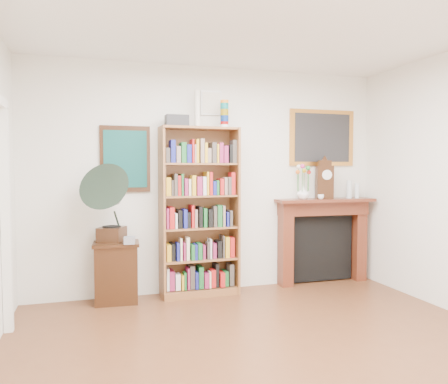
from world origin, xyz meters
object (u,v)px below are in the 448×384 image
object	(u,v)px
side_cabinet	(116,272)
bottle_left	(349,189)
fireplace	(322,233)
cd_stack	(130,240)
gramophone	(112,199)
flower_vase	(303,193)
mantel_clock	(325,180)
teacup	(321,197)
bottle_right	(357,191)
bookshelf	(199,202)

from	to	relation	value
side_cabinet	bottle_left	xyz separation A→B (m)	(3.07, 0.05, 0.91)
fireplace	cd_stack	size ratio (longest dim) A/B	11.30
gramophone	cd_stack	world-z (taller)	gramophone
bottle_left	side_cabinet	bearing A→B (deg)	-179.09
fireplace	bottle_left	size ratio (longest dim) A/B	5.65
cd_stack	flower_vase	xyz separation A→B (m)	(2.25, 0.20, 0.48)
mantel_clock	flower_vase	world-z (taller)	mantel_clock
gramophone	bottle_left	size ratio (longest dim) A/B	3.74
teacup	bottle_right	distance (m)	0.59
fireplace	teacup	world-z (taller)	teacup
fireplace	mantel_clock	xyz separation A→B (m)	(-0.01, -0.05, 0.71)
fireplace	bottle_right	distance (m)	0.75
gramophone	cd_stack	xyz separation A→B (m)	(0.18, -0.06, -0.47)
side_cabinet	cd_stack	size ratio (longest dim) A/B	5.81
gramophone	bottle_right	distance (m)	3.24
cd_stack	flower_vase	size ratio (longest dim) A/B	0.72
side_cabinet	bottle_right	size ratio (longest dim) A/B	3.49
cd_stack	mantel_clock	xyz separation A→B (m)	(2.56, 0.20, 0.64)
gramophone	cd_stack	bearing A→B (deg)	5.43
side_cabinet	cd_stack	xyz separation A→B (m)	(0.14, -0.15, 0.39)
teacup	flower_vase	bearing A→B (deg)	164.79
bookshelf	bottle_left	xyz separation A→B (m)	(2.09, 0.03, 0.12)
cd_stack	teacup	xyz separation A→B (m)	(2.47, 0.14, 0.43)
gramophone	fireplace	bearing A→B (deg)	28.72
side_cabinet	bottle_right	bearing A→B (deg)	4.79
gramophone	bottle_left	xyz separation A→B (m)	(3.12, 0.13, 0.05)
side_cabinet	cd_stack	bearing A→B (deg)	-43.07
gramophone	flower_vase	world-z (taller)	gramophone
bottle_right	flower_vase	bearing A→B (deg)	179.38
bookshelf	teacup	bearing A→B (deg)	-2.88
bookshelf	mantel_clock	distance (m)	1.73
teacup	bottle_right	size ratio (longest dim) A/B	0.41
mantel_clock	cd_stack	bearing A→B (deg)	-162.48
fireplace	gramophone	size ratio (longest dim) A/B	1.51
bookshelf	mantel_clock	size ratio (longest dim) A/B	4.60
bottle_left	fireplace	bearing A→B (deg)	171.10
side_cabinet	gramophone	distance (m)	0.86
cd_stack	bottle_right	bearing A→B (deg)	3.66
side_cabinet	bottle_left	bearing A→B (deg)	4.89
bookshelf	flower_vase	distance (m)	1.40
flower_vase	bottle_left	xyz separation A→B (m)	(0.69, -0.00, 0.04)
gramophone	flower_vase	distance (m)	2.43
side_cabinet	fireplace	xyz separation A→B (m)	(2.71, 0.11, 0.32)
fireplace	teacup	xyz separation A→B (m)	(-0.09, -0.11, 0.50)
bookshelf	bottle_right	bearing A→B (deg)	-1.26
side_cabinet	fireplace	distance (m)	2.73
bookshelf	bottle_right	xyz separation A→B (m)	(2.21, 0.03, 0.10)
cd_stack	gramophone	bearing A→B (deg)	160.71
flower_vase	bottle_left	bearing A→B (deg)	-0.41
gramophone	side_cabinet	bearing A→B (deg)	88.03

